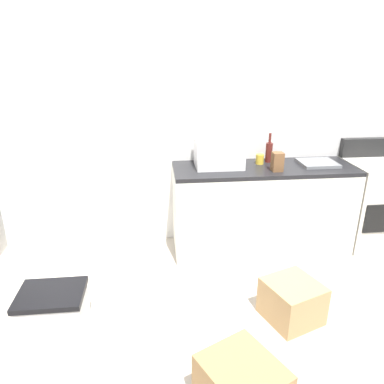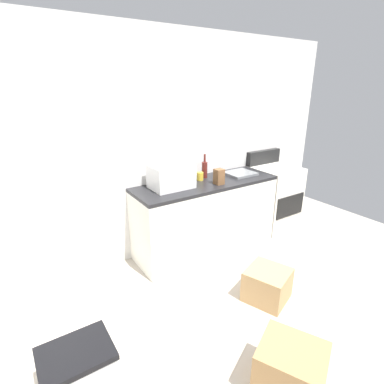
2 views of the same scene
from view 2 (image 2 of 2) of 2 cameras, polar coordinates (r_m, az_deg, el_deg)
ground_plane at (r=3.06m, az=11.72°, el=-21.51°), size 6.00×6.00×0.00m
wall_back at (r=3.62m, az=-4.35°, el=8.59°), size 5.00×0.10×2.60m
kitchen_counter at (r=3.75m, az=2.63°, el=-4.64°), size 1.80×0.60×0.90m
refrigerator at (r=2.93m, az=-31.32°, el=-5.74°), size 0.68×0.66×1.76m
stove_oven at (r=4.52m, az=15.25°, el=-0.78°), size 0.60×0.61×1.10m
microwave at (r=3.36m, az=-4.02°, el=3.06°), size 0.46×0.34×0.27m
sink_basin at (r=3.93m, az=9.18°, el=3.53°), size 0.36×0.32×0.03m
wine_bottle at (r=3.73m, az=2.42°, el=4.39°), size 0.07×0.07×0.30m
coffee_mug at (r=3.64m, az=1.55°, el=3.02°), size 0.08×0.08×0.10m
knife_block at (r=3.50m, az=5.16°, el=2.94°), size 0.10×0.10×0.18m
cardboard_box_large at (r=3.14m, az=14.16°, el=-16.76°), size 0.50×0.50×0.32m
cardboard_box_medium at (r=2.44m, az=18.31°, el=-29.62°), size 0.54×0.56×0.37m
storage_bin at (r=2.44m, az=-20.80°, el=-29.57°), size 0.46×0.36×0.38m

